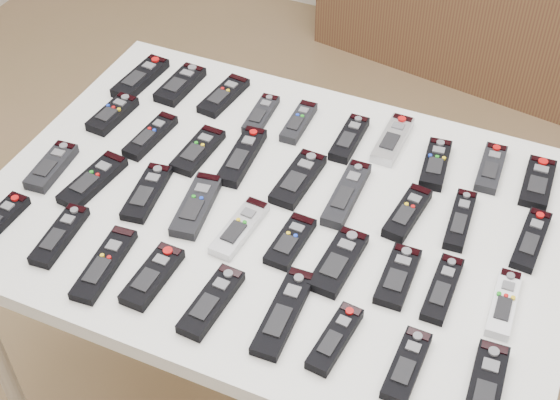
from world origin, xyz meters
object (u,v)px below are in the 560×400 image
at_px(remote_10, 113,114).
at_px(remote_25, 339,262).
at_px(remote_12, 198,150).
at_px(remote_7, 436,164).
at_px(remote_2, 224,96).
at_px(remote_28, 504,303).
at_px(remote_4, 299,122).
at_px(remote_16, 407,213).
at_px(remote_8, 491,168).
at_px(remote_34, 284,313).
at_px(remote_11, 151,136).
at_px(remote_21, 147,193).
at_px(remote_24, 290,241).
at_px(remote_30, 60,235).
at_px(remote_13, 242,156).
at_px(remote_14, 298,179).
at_px(remote_31, 104,264).
at_px(remote_36, 407,365).
at_px(remote_5, 349,139).
at_px(remote_18, 531,240).
at_px(remote_27, 442,289).
at_px(remote_6, 393,140).
at_px(remote_1, 180,85).
at_px(remote_15, 347,194).
at_px(table, 280,226).
at_px(remote_3, 261,114).
at_px(remote_19, 52,166).
at_px(remote_17, 460,220).
at_px(remote_0, 141,78).
at_px(remote_32, 152,276).
at_px(remote_20, 93,180).
at_px(remote_33, 211,302).
at_px(remote_22, 197,205).
at_px(remote_26, 398,276).
at_px(remote_23, 240,228).

height_order(remote_10, remote_25, remote_10).
bearing_deg(remote_12, remote_7, 21.20).
bearing_deg(remote_2, remote_28, -19.37).
bearing_deg(remote_4, remote_16, -31.85).
bearing_deg(remote_8, remote_34, -117.71).
bearing_deg(remote_11, remote_25, -14.74).
distance_m(remote_21, remote_24, 0.34).
bearing_deg(remote_30, remote_25, 11.63).
height_order(remote_13, remote_24, remote_13).
relative_size(remote_14, remote_31, 0.92).
xyz_separation_m(remote_31, remote_36, (0.62, 0.01, 0.00)).
distance_m(remote_5, remote_16, 0.27).
xyz_separation_m(remote_18, remote_27, (-0.13, -0.20, 0.00)).
bearing_deg(remote_34, remote_28, 24.61).
relative_size(remote_6, remote_24, 1.19).
distance_m(remote_8, remote_25, 0.46).
height_order(remote_1, remote_31, remote_1).
bearing_deg(remote_14, remote_15, 1.24).
height_order(table, remote_30, remote_30).
height_order(remote_4, remote_8, remote_4).
xyz_separation_m(remote_12, remote_13, (0.10, 0.02, 0.00)).
bearing_deg(remote_3, remote_19, -136.88).
xyz_separation_m(remote_8, remote_17, (-0.02, -0.19, 0.00)).
distance_m(remote_12, remote_25, 0.46).
distance_m(remote_0, remote_32, 0.68).
bearing_deg(table, remote_3, 122.23).
relative_size(remote_10, remote_27, 0.88).
height_order(remote_6, remote_20, remote_6).
height_order(remote_4, remote_33, same).
xyz_separation_m(remote_22, remote_28, (0.66, 0.00, -0.00)).
bearing_deg(remote_11, remote_26, -10.55).
distance_m(remote_2, remote_31, 0.60).
xyz_separation_m(table, remote_24, (0.06, -0.09, 0.07)).
bearing_deg(remote_27, remote_33, -152.15).
relative_size(remote_2, remote_25, 0.94).
height_order(remote_0, remote_30, remote_0).
bearing_deg(remote_15, remote_6, 79.88).
distance_m(remote_6, remote_17, 0.29).
distance_m(remote_2, remote_36, 0.88).
xyz_separation_m(remote_19, remote_22, (0.36, 0.02, -0.00)).
height_order(remote_17, remote_20, same).
relative_size(remote_0, remote_33, 1.06).
bearing_deg(table, remote_11, 167.15).
height_order(remote_23, remote_26, same).
distance_m(remote_17, remote_23, 0.46).
bearing_deg(remote_3, remote_10, -159.21).
bearing_deg(remote_30, remote_23, 22.14).
distance_m(table, remote_22, 0.19).
distance_m(remote_7, remote_32, 0.69).
distance_m(remote_4, remote_19, 0.58).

